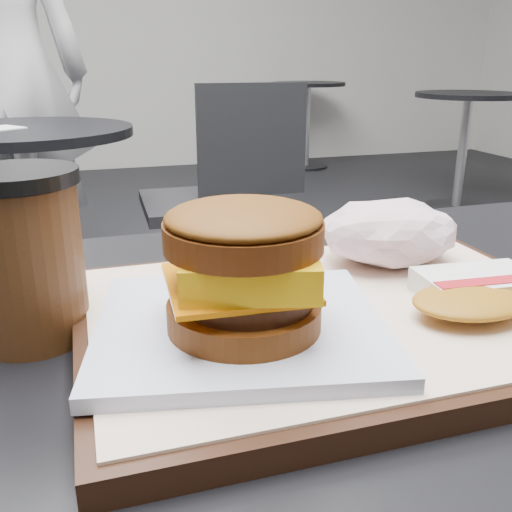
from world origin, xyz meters
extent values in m
cube|color=black|center=(0.00, 0.00, 0.75)|extent=(0.80, 0.60, 0.04)
cube|color=black|center=(-0.01, 0.01, 0.78)|extent=(0.38, 0.28, 0.02)
cube|color=silver|center=(-0.01, 0.01, 0.79)|extent=(0.36, 0.26, 0.00)
cube|color=white|center=(-0.09, -0.01, 0.80)|extent=(0.22, 0.20, 0.01)
cylinder|color=#65310E|center=(-0.09, -0.02, 0.81)|extent=(0.12, 0.12, 0.02)
cylinder|color=#321507|center=(-0.09, -0.02, 0.82)|extent=(0.10, 0.10, 0.01)
cube|color=orange|center=(-0.09, -0.02, 0.83)|extent=(0.09, 0.09, 0.00)
cube|color=yellow|center=(-0.09, -0.03, 0.84)|extent=(0.10, 0.10, 0.02)
cylinder|color=#68300E|center=(-0.09, -0.02, 0.86)|extent=(0.12, 0.12, 0.02)
ellipsoid|color=brown|center=(-0.09, -0.02, 0.87)|extent=(0.12, 0.12, 0.02)
cube|color=white|center=(0.10, -0.01, 0.80)|extent=(0.09, 0.06, 0.02)
cube|color=#AF1720|center=(0.10, -0.02, 0.81)|extent=(0.09, 0.02, 0.00)
ellipsoid|color=#BD7E1E|center=(0.07, -0.04, 0.80)|extent=(0.09, 0.06, 0.01)
cylinder|color=#452510|center=(-0.23, 0.06, 0.83)|extent=(0.08, 0.08, 0.11)
cylinder|color=black|center=(-0.23, 0.06, 0.89)|extent=(0.09, 0.09, 0.01)
cylinder|color=black|center=(-0.35, 1.65, 0.01)|extent=(0.44, 0.44, 0.02)
cylinder|color=#A5A5AA|center=(-0.35, 1.65, 0.37)|extent=(0.07, 0.07, 0.70)
cylinder|color=black|center=(-0.35, 1.65, 0.73)|extent=(0.70, 0.70, 0.03)
cube|color=white|center=(-0.41, 1.63, 0.75)|extent=(0.17, 0.17, 0.00)
cylinder|color=#B5B5BB|center=(0.23, 1.63, 0.22)|extent=(0.06, 0.06, 0.44)
cube|color=black|center=(0.23, 1.63, 0.46)|extent=(0.43, 0.43, 0.04)
cube|color=black|center=(0.42, 1.63, 0.68)|extent=(0.40, 0.04, 0.40)
imported|color=silver|center=(-0.43, 2.32, 0.91)|extent=(0.71, 0.51, 1.81)
cylinder|color=black|center=(2.20, 2.80, 0.01)|extent=(0.40, 0.40, 0.02)
cylinder|color=#A5A5AA|center=(2.20, 2.80, 0.37)|extent=(0.06, 0.06, 0.70)
cylinder|color=black|center=(2.20, 2.80, 0.73)|extent=(0.66, 0.66, 0.03)
cylinder|color=black|center=(1.80, 4.50, 0.01)|extent=(0.40, 0.40, 0.02)
cylinder|color=#A5A5AA|center=(1.80, 4.50, 0.37)|extent=(0.06, 0.06, 0.70)
cylinder|color=black|center=(1.80, 4.50, 0.73)|extent=(0.66, 0.66, 0.03)
camera|label=1|loc=(-0.18, -0.35, 0.97)|focal=40.00mm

